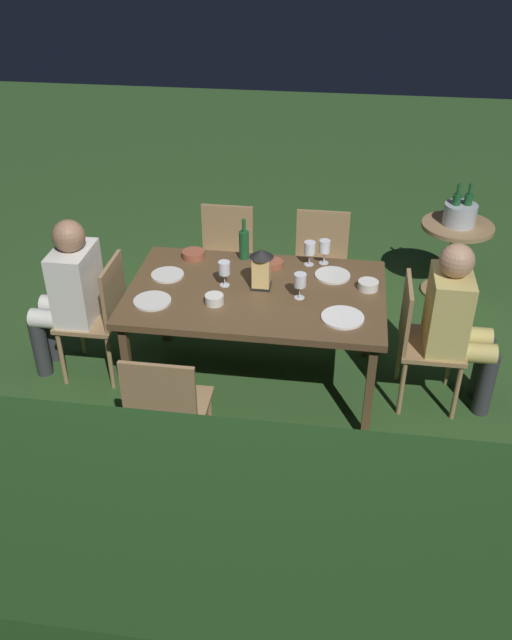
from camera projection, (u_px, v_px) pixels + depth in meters
ground_plane at (256, 383)px, 4.63m from camera, size 16.00×16.00×0.00m
dining_table at (256, 298)px, 4.25m from camera, size 1.63×1.02×0.74m
chair_side_left_b at (225, 258)px, 5.16m from camera, size 0.42×0.40×0.87m
chair_head_far at (100, 312)px, 4.49m from camera, size 0.40×0.42×0.87m
person_in_cream at (69, 291)px, 4.43m from camera, size 0.48×0.38×1.15m
chair_side_right_b at (167, 409)px, 3.66m from camera, size 0.42×0.40×0.87m
chair_side_left_a at (320, 264)px, 5.07m from camera, size 0.42×0.40×0.87m
chair_head_near at (421, 337)px, 4.24m from camera, size 0.40×0.42×0.87m
person_in_mustard at (457, 320)px, 4.13m from camera, size 0.48×0.38×1.15m
lantern_centerpiece at (261, 266)px, 4.18m from camera, size 0.15×0.15×0.27m
green_bottle_on_table at (244, 244)px, 4.54m from camera, size 0.07×0.07×0.29m
wine_glass_a at (310, 249)px, 4.45m from camera, size 0.08×0.08×0.17m
wine_glass_b at (325, 248)px, 4.47m from camera, size 0.08×0.08×0.17m
wine_glass_c at (224, 269)px, 4.22m from camera, size 0.08×0.08×0.17m
wine_glass_d at (300, 281)px, 4.08m from camera, size 0.08×0.08×0.17m
plate_a at (152, 301)px, 4.10m from camera, size 0.23×0.23×0.01m
plate_b at (343, 318)px, 3.94m from camera, size 0.26×0.26×0.01m
plate_c at (167, 275)px, 4.38m from camera, size 0.22×0.22×0.01m
plate_d at (333, 275)px, 4.37m from camera, size 0.23×0.23×0.01m
bowl_olives at (273, 263)px, 4.48m from camera, size 0.13×0.13×0.04m
bowl_bread at (193, 254)px, 4.59m from camera, size 0.15×0.15×0.05m
bowl_salad at (368, 285)px, 4.22m from camera, size 0.13×0.13×0.06m
bowl_dip at (214, 299)px, 4.07m from camera, size 0.12×0.12×0.06m
side_table at (454, 247)px, 5.45m from camera, size 0.57×0.57×0.63m
ice_bucket at (460, 213)px, 5.28m from camera, size 0.26×0.26×0.34m
hedge_backdrop at (171, 622)px, 2.44m from camera, size 5.12×0.88×1.24m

